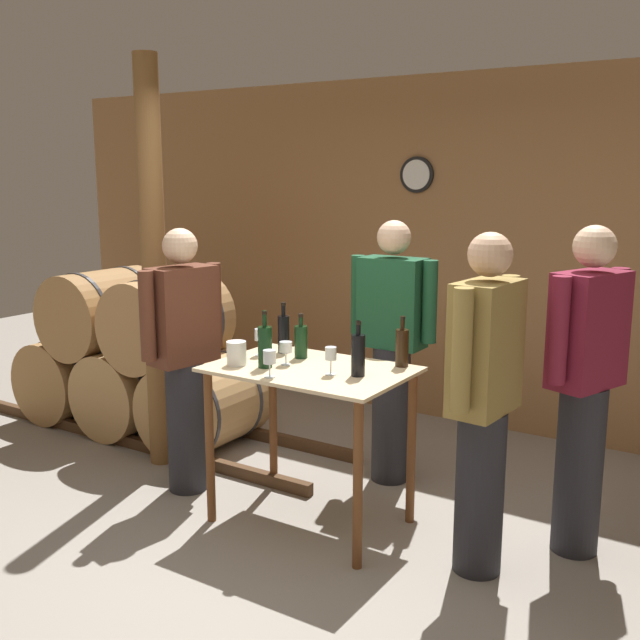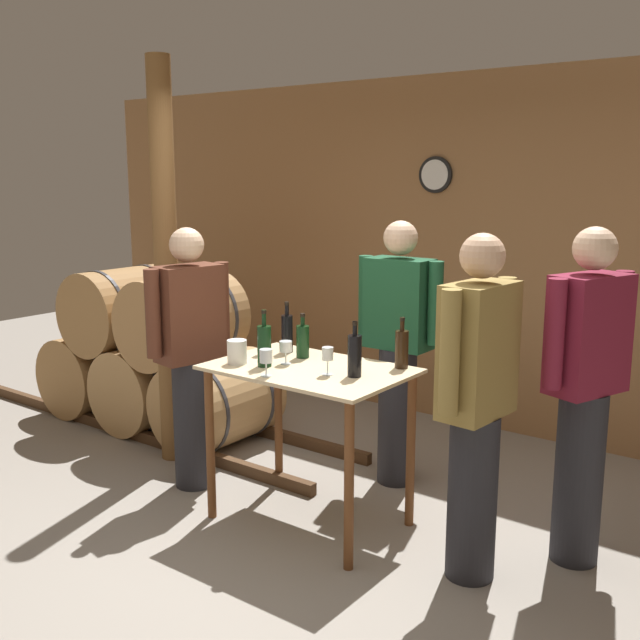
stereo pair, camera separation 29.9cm
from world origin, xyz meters
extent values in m
plane|color=gray|center=(0.00, 0.00, 0.00)|extent=(14.00, 14.00, 0.00)
cube|color=#996B42|center=(0.00, 2.55, 1.35)|extent=(8.40, 0.05, 2.70)
cylinder|color=black|center=(-0.50, 2.51, 1.94)|extent=(0.28, 0.03, 0.28)
cylinder|color=white|center=(-0.50, 2.49, 1.94)|extent=(0.23, 0.01, 0.23)
cube|color=#4C331E|center=(-2.10, 0.68, 0.04)|extent=(3.62, 0.06, 0.08)
cube|color=#4C331E|center=(-2.10, 1.31, 0.04)|extent=(3.62, 0.06, 0.08)
cylinder|color=#9E7242|center=(-2.79, 1.00, 0.33)|extent=(0.66, 0.78, 0.66)
cylinder|color=#38383D|center=(-2.79, 0.76, 0.33)|extent=(0.67, 0.03, 0.67)
cylinder|color=#38383D|center=(-2.79, 1.23, 0.33)|extent=(0.67, 0.03, 0.67)
cylinder|color=tan|center=(-2.10, 1.00, 0.33)|extent=(0.66, 0.78, 0.66)
cylinder|color=#38383D|center=(-2.10, 0.76, 0.33)|extent=(0.67, 0.03, 0.67)
cylinder|color=#38383D|center=(-2.10, 1.23, 0.33)|extent=(0.67, 0.03, 0.67)
cylinder|color=tan|center=(-1.42, 1.00, 0.33)|extent=(0.66, 0.78, 0.66)
cylinder|color=#38383D|center=(-1.42, 0.76, 0.33)|extent=(0.67, 0.03, 0.67)
cylinder|color=#38383D|center=(-1.42, 1.23, 0.33)|extent=(0.67, 0.03, 0.67)
cylinder|color=#9E7242|center=(-2.45, 1.00, 0.89)|extent=(0.66, 0.78, 0.66)
cylinder|color=#38383D|center=(-2.45, 0.76, 0.89)|extent=(0.67, 0.03, 0.67)
cylinder|color=#38383D|center=(-2.45, 1.23, 0.89)|extent=(0.67, 0.03, 0.67)
cylinder|color=#AD7F4C|center=(-1.76, 1.00, 0.89)|extent=(0.66, 0.78, 0.66)
cylinder|color=#38383D|center=(-1.76, 0.76, 0.89)|extent=(0.67, 0.03, 0.67)
cylinder|color=#38383D|center=(-1.76, 1.23, 0.89)|extent=(0.67, 0.03, 0.67)
cube|color=beige|center=(-0.12, 0.41, 0.90)|extent=(1.08, 0.72, 0.02)
cylinder|color=brown|center=(-0.60, 0.11, 0.44)|extent=(0.05, 0.05, 0.89)
cylinder|color=brown|center=(0.36, 0.11, 0.44)|extent=(0.05, 0.05, 0.89)
cylinder|color=brown|center=(-0.60, 0.71, 0.44)|extent=(0.05, 0.05, 0.89)
cylinder|color=brown|center=(0.36, 0.71, 0.44)|extent=(0.05, 0.05, 0.89)
cylinder|color=brown|center=(-1.48, 0.61, 1.35)|extent=(0.16, 0.16, 2.70)
cylinder|color=black|center=(-0.44, 0.62, 1.02)|extent=(0.07, 0.07, 0.22)
cylinder|color=black|center=(-0.44, 0.62, 1.17)|extent=(0.02, 0.02, 0.08)
cylinder|color=black|center=(-0.44, 0.62, 1.20)|extent=(0.03, 0.03, 0.02)
cylinder|color=black|center=(-0.33, 0.28, 1.02)|extent=(0.08, 0.08, 0.23)
cylinder|color=black|center=(-0.33, 0.28, 1.18)|extent=(0.02, 0.02, 0.09)
cylinder|color=black|center=(-0.33, 0.28, 1.22)|extent=(0.03, 0.03, 0.02)
cylinder|color=black|center=(-0.28, 0.57, 1.00)|extent=(0.07, 0.07, 0.19)
cylinder|color=black|center=(-0.28, 0.57, 1.13)|extent=(0.02, 0.02, 0.07)
cylinder|color=black|center=(-0.28, 0.57, 1.16)|extent=(0.03, 0.03, 0.02)
cylinder|color=black|center=(0.19, 0.41, 1.02)|extent=(0.07, 0.07, 0.22)
cylinder|color=black|center=(0.19, 0.41, 1.17)|extent=(0.02, 0.02, 0.07)
cylinder|color=black|center=(0.19, 0.41, 1.20)|extent=(0.03, 0.03, 0.02)
cylinder|color=black|center=(0.29, 0.71, 1.01)|extent=(0.07, 0.07, 0.21)
cylinder|color=black|center=(0.29, 0.71, 1.16)|extent=(0.02, 0.02, 0.08)
cylinder|color=black|center=(0.29, 0.71, 1.18)|extent=(0.03, 0.03, 0.02)
cylinder|color=silver|center=(-0.52, 0.49, 0.91)|extent=(0.06, 0.06, 0.00)
cylinder|color=silver|center=(-0.52, 0.49, 0.96)|extent=(0.01, 0.01, 0.09)
cylinder|color=silver|center=(-0.52, 0.49, 1.03)|extent=(0.06, 0.06, 0.07)
cylinder|color=silver|center=(-0.27, 0.39, 0.91)|extent=(0.06, 0.06, 0.00)
cylinder|color=silver|center=(-0.27, 0.39, 0.95)|extent=(0.01, 0.01, 0.07)
cylinder|color=silver|center=(-0.27, 0.39, 1.01)|extent=(0.07, 0.07, 0.06)
cylinder|color=silver|center=(-0.19, 0.13, 0.91)|extent=(0.06, 0.06, 0.00)
cylinder|color=silver|center=(-0.19, 0.13, 0.95)|extent=(0.01, 0.01, 0.07)
cylinder|color=silver|center=(-0.19, 0.13, 1.02)|extent=(0.07, 0.07, 0.07)
cylinder|color=silver|center=(0.05, 0.35, 0.91)|extent=(0.06, 0.06, 0.00)
cylinder|color=silver|center=(0.05, 0.35, 0.95)|extent=(0.01, 0.01, 0.08)
cylinder|color=silver|center=(0.05, 0.35, 1.03)|extent=(0.06, 0.06, 0.07)
cylinder|color=white|center=(-0.49, 0.24, 0.98)|extent=(0.11, 0.11, 0.13)
cylinder|color=#232328|center=(1.24, 0.89, 0.45)|extent=(0.24, 0.24, 0.90)
cube|color=maroon|center=(1.24, 0.89, 1.19)|extent=(0.34, 0.45, 0.58)
sphere|color=beige|center=(1.24, 0.89, 1.61)|extent=(0.21, 0.21, 0.21)
cylinder|color=maroon|center=(1.32, 1.13, 1.22)|extent=(0.09, 0.09, 0.53)
cylinder|color=maroon|center=(1.15, 0.66, 1.22)|extent=(0.09, 0.09, 0.53)
cylinder|color=#232328|center=(-1.02, 0.37, 0.41)|extent=(0.24, 0.24, 0.82)
cube|color=#592D1E|center=(-1.02, 0.37, 1.12)|extent=(0.29, 0.43, 0.59)
sphere|color=beige|center=(-1.02, 0.37, 1.54)|extent=(0.21, 0.21, 0.21)
cylinder|color=#592D1E|center=(-1.06, 0.12, 1.15)|extent=(0.09, 0.09, 0.53)
cylinder|color=#592D1E|center=(-0.97, 0.62, 1.15)|extent=(0.09, 0.09, 0.53)
cylinder|color=#232328|center=(-0.02, 1.19, 0.44)|extent=(0.24, 0.24, 0.89)
cube|color=#194C2D|center=(-0.02, 1.19, 1.17)|extent=(0.40, 0.22, 0.56)
sphere|color=beige|center=(-0.02, 1.19, 1.57)|extent=(0.21, 0.21, 0.21)
cylinder|color=#194C2D|center=(0.23, 1.19, 1.20)|extent=(0.09, 0.09, 0.50)
cylinder|color=#194C2D|center=(-0.27, 1.19, 1.20)|extent=(0.09, 0.09, 0.50)
cylinder|color=#232328|center=(0.88, 0.42, 0.42)|extent=(0.24, 0.24, 0.83)
cube|color=olive|center=(0.88, 0.42, 1.15)|extent=(0.25, 0.42, 0.64)
sphere|color=tan|center=(0.88, 0.42, 1.59)|extent=(0.21, 0.21, 0.21)
cylinder|color=olive|center=(0.90, 0.67, 1.18)|extent=(0.09, 0.09, 0.57)
cylinder|color=olive|center=(0.85, 0.17, 1.18)|extent=(0.09, 0.09, 0.57)
camera|label=1|loc=(2.08, -2.91, 1.97)|focal=42.00mm
camera|label=2|loc=(2.33, -2.74, 1.97)|focal=42.00mm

